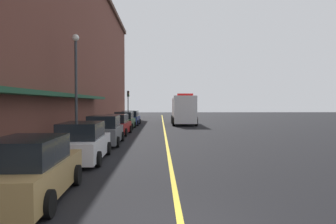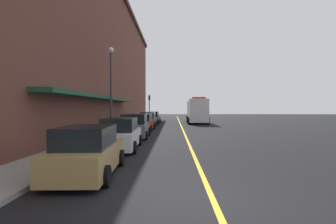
{
  "view_description": "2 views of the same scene",
  "coord_description": "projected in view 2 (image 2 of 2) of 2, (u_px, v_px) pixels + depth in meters",
  "views": [
    {
      "loc": [
        -0.44,
        -6.11,
        2.59
      ],
      "look_at": [
        0.47,
        28.59,
        1.59
      ],
      "focal_mm": 33.4,
      "sensor_mm": 36.0,
      "label": 1
    },
    {
      "loc": [
        -1.0,
        -6.87,
        2.33
      ],
      "look_at": [
        -1.69,
        29.79,
        1.65
      ],
      "focal_mm": 28.88,
      "sensor_mm": 36.0,
      "label": 2
    }
  ],
  "objects": [
    {
      "name": "box_truck",
      "position": [
        197.0,
        111.0,
        38.29
      ],
      "size": [
        2.89,
        7.65,
        3.65
      ],
      "rotation": [
        0.0,
        0.0,
        -1.58
      ],
      "color": "silver",
      "rests_on": "ground"
    },
    {
      "name": "street_lamp_left",
      "position": [
        111.0,
        81.0,
        21.51
      ],
      "size": [
        0.44,
        0.44,
        6.94
      ],
      "color": "#33383D",
      "rests_on": "sidewalk_left"
    },
    {
      "name": "parked_car_0",
      "position": [
        88.0,
        152.0,
        9.17
      ],
      "size": [
        2.13,
        4.6,
        1.69
      ],
      "rotation": [
        0.0,
        0.0,
        1.61
      ],
      "color": "#A5844C",
      "rests_on": "ground"
    },
    {
      "name": "sidewalk_left",
      "position": [
        129.0,
        126.0,
        31.99
      ],
      "size": [
        2.4,
        70.0,
        0.15
      ],
      "primitive_type": "cube",
      "color": "gray",
      "rests_on": "ground"
    },
    {
      "name": "parking_meter_3",
      "position": [
        122.0,
        122.0,
        23.1
      ],
      "size": [
        0.14,
        0.18,
        1.33
      ],
      "color": "#4C4C51",
      "rests_on": "sidewalk_left"
    },
    {
      "name": "lane_center_stripe",
      "position": [
        182.0,
        127.0,
        31.88
      ],
      "size": [
        0.16,
        70.0,
        0.01
      ],
      "primitive_type": "cube",
      "color": "gold",
      "rests_on": "ground"
    },
    {
      "name": "parked_car_3",
      "position": [
        142.0,
        123.0,
        26.33
      ],
      "size": [
        2.24,
        4.7,
        1.67
      ],
      "rotation": [
        0.0,
        0.0,
        1.54
      ],
      "color": "maroon",
      "rests_on": "ground"
    },
    {
      "name": "brick_building_left",
      "position": [
        64.0,
        54.0,
        30.97
      ],
      "size": [
        13.4,
        64.0,
        16.72
      ],
      "color": "brown",
      "rests_on": "ground"
    },
    {
      "name": "parked_car_5",
      "position": [
        152.0,
        118.0,
        37.69
      ],
      "size": [
        2.23,
        4.53,
        1.69
      ],
      "rotation": [
        0.0,
        0.0,
        1.54
      ],
      "color": "navy",
      "rests_on": "ground"
    },
    {
      "name": "parking_meter_0",
      "position": [
        115.0,
        124.0,
        20.04
      ],
      "size": [
        0.14,
        0.18,
        1.33
      ],
      "color": "#4C4C51",
      "rests_on": "sidewalk_left"
    },
    {
      "name": "parked_car_1",
      "position": [
        120.0,
        135.0,
        14.87
      ],
      "size": [
        2.16,
        4.86,
        1.73
      ],
      "rotation": [
        0.0,
        0.0,
        1.6
      ],
      "color": "silver",
      "rests_on": "ground"
    },
    {
      "name": "parking_meter_1",
      "position": [
        142.0,
        116.0,
        37.84
      ],
      "size": [
        0.14,
        0.18,
        1.33
      ],
      "color": "#4C4C51",
      "rests_on": "sidewalk_left"
    },
    {
      "name": "traffic_light_near",
      "position": [
        149.0,
        102.0,
        48.72
      ],
      "size": [
        0.38,
        0.36,
        4.3
      ],
      "color": "#232326",
      "rests_on": "sidewalk_left"
    },
    {
      "name": "parked_car_4",
      "position": [
        148.0,
        120.0,
        32.17
      ],
      "size": [
        2.1,
        4.24,
        1.72
      ],
      "rotation": [
        0.0,
        0.0,
        1.55
      ],
      "color": "#2D5133",
      "rests_on": "ground"
    },
    {
      "name": "parked_car_2",
      "position": [
        135.0,
        127.0,
        20.44
      ],
      "size": [
        2.21,
        4.77,
        1.82
      ],
      "rotation": [
        0.0,
        0.0,
        1.59
      ],
      "color": "#595B60",
      "rests_on": "ground"
    },
    {
      "name": "ground_plane",
      "position": [
        182.0,
        127.0,
        31.88
      ],
      "size": [
        112.0,
        112.0,
        0.0
      ],
      "primitive_type": "plane",
      "color": "black"
    },
    {
      "name": "parking_meter_2",
      "position": [
        133.0,
        119.0,
        29.31
      ],
      "size": [
        0.14,
        0.18,
        1.33
      ],
      "color": "#4C4C51",
      "rests_on": "sidewalk_left"
    }
  ]
}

